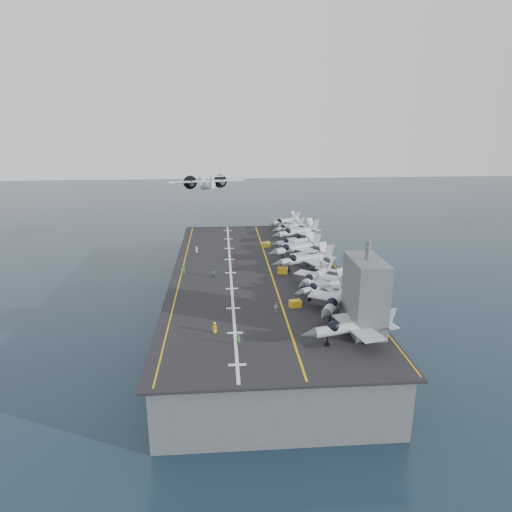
{
  "coord_description": "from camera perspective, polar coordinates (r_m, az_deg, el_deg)",
  "views": [
    {
      "loc": [
        -7.68,
        -96.87,
        43.61
      ],
      "look_at": [
        0.0,
        4.0,
        13.0
      ],
      "focal_mm": 32.0,
      "sensor_mm": 36.0,
      "label": 1
    }
  ],
  "objects": [
    {
      "name": "hull",
      "position": [
        104.57,
        0.17,
        -4.83
      ],
      "size": [
        36.0,
        90.0,
        10.0
      ],
      "primitive_type": "cube",
      "color": "#56595E",
      "rests_on": "ground"
    },
    {
      "name": "crew_5",
      "position": [
        118.33,
        -7.45,
        0.79
      ],
      "size": [
        1.14,
        1.0,
        1.59
      ],
      "primitive_type": "imported",
      "color": "silver",
      "rests_on": "flight_deck"
    },
    {
      "name": "tow_cart_a",
      "position": [
        84.38,
        4.93,
        -5.94
      ],
      "size": [
        2.31,
        1.69,
        1.27
      ],
      "primitive_type": null,
      "color": "gold",
      "rests_on": "flight_deck"
    },
    {
      "name": "landing_centerline",
      "position": [
        102.41,
        -3.18,
        -2.1
      ],
      "size": [
        0.5,
        90.0,
        0.02
      ],
      "primitive_type": "cube",
      "color": "silver",
      "rests_on": "flight_deck"
    },
    {
      "name": "deck_edge_port",
      "position": [
        102.82,
        -9.32,
        -2.23
      ],
      "size": [
        0.25,
        90.0,
        0.02
      ],
      "primitive_type": "cube",
      "color": "gold",
      "rests_on": "flight_deck"
    },
    {
      "name": "crew_6",
      "position": [
        70.56,
        -2.24,
        -10.41
      ],
      "size": [
        1.21,
        0.9,
        1.84
      ],
      "primitive_type": "imported",
      "color": "#257F38",
      "rests_on": "flight_deck"
    },
    {
      "name": "fighter_jet_9",
      "position": [
        144.65,
        3.69,
        4.43
      ],
      "size": [
        15.37,
        14.67,
        4.46
      ],
      "primitive_type": null,
      "color": "#969FA7",
      "rests_on": "flight_deck"
    },
    {
      "name": "fighter_jet_0",
      "position": [
        72.25,
        12.01,
        -8.56
      ],
      "size": [
        17.52,
        13.85,
        5.35
      ],
      "primitive_type": null,
      "color": "gray",
      "rests_on": "flight_deck"
    },
    {
      "name": "crew_7",
      "position": [
        82.24,
        2.53,
        -6.34
      ],
      "size": [
        0.83,
        1.13,
        1.74
      ],
      "primitive_type": "imported",
      "color": "silver",
      "rests_on": "flight_deck"
    },
    {
      "name": "crew_0",
      "position": [
        74.54,
        -5.21,
        -8.9
      ],
      "size": [
        1.29,
        1.03,
        1.87
      ],
      "primitive_type": "imported",
      "color": "gold",
      "rests_on": "flight_deck"
    },
    {
      "name": "deck_edge_stbd",
      "position": [
        105.69,
        10.22,
        -1.74
      ],
      "size": [
        0.25,
        90.0,
        0.02
      ],
      "primitive_type": "cube",
      "color": "gold",
      "rests_on": "flight_deck"
    },
    {
      "name": "tow_cart_c",
      "position": [
        122.64,
        1.26,
        1.43
      ],
      "size": [
        2.48,
        1.98,
        1.3
      ],
      "primitive_type": null,
      "color": "gold",
      "rests_on": "flight_deck"
    },
    {
      "name": "crew_3",
      "position": [
        102.73,
        -9.03,
        -1.71
      ],
      "size": [
        0.87,
        1.18,
        1.81
      ],
      "primitive_type": "imported",
      "color": "#207E25",
      "rests_on": "flight_deck"
    },
    {
      "name": "transport_plane",
      "position": [
        150.79,
        -6.15,
        8.74
      ],
      "size": [
        27.73,
        21.75,
        5.83
      ],
      "primitive_type": null,
      "color": "silver"
    },
    {
      "name": "fighter_jet_1",
      "position": [
        81.94,
        10.22,
        -5.22
      ],
      "size": [
        17.58,
        19.49,
        5.64
      ],
      "primitive_type": null,
      "color": "gray",
      "rests_on": "flight_deck"
    },
    {
      "name": "island_superstructure",
      "position": [
        75.15,
        13.52,
        -3.66
      ],
      "size": [
        5.0,
        10.0,
        15.0
      ],
      "primitive_type": null,
      "color": "#56595E",
      "rests_on": "flight_deck"
    },
    {
      "name": "fighter_jet_7",
      "position": [
        129.1,
        5.18,
        3.13
      ],
      "size": [
        19.11,
        17.23,
        5.53
      ],
      "primitive_type": null,
      "color": "gray",
      "rests_on": "flight_deck"
    },
    {
      "name": "tow_cart_b",
      "position": [
        101.86,
        3.35,
        -1.83
      ],
      "size": [
        2.44,
        1.82,
        1.33
      ],
      "primitive_type": null,
      "color": "gold",
      "rests_on": "flight_deck"
    },
    {
      "name": "fighter_jet_4",
      "position": [
        104.2,
        6.22,
        -0.27
      ],
      "size": [
        18.63,
        15.91,
        5.47
      ],
      "primitive_type": null,
      "color": "#A0A8B2",
      "rests_on": "flight_deck"
    },
    {
      "name": "crew_4",
      "position": [
        110.06,
        -2.6,
        -0.31
      ],
      "size": [
        0.71,
        1.0,
        1.59
      ],
      "primitive_type": "imported",
      "color": "red",
      "rests_on": "flight_deck"
    },
    {
      "name": "fighter_jet_3",
      "position": [
        94.0,
        7.48,
        -2.43
      ],
      "size": [
        15.82,
        16.79,
        4.86
      ],
      "primitive_type": null,
      "color": "#A0A9B0",
      "rests_on": "flight_deck"
    },
    {
      "name": "ground",
      "position": [
        106.51,
        0.16,
        -7.33
      ],
      "size": [
        500.0,
        500.0,
        0.0
      ],
      "primitive_type": "plane",
      "color": "#142135",
      "rests_on": "ground"
    },
    {
      "name": "foul_line",
      "position": [
        102.96,
        1.84,
        -1.98
      ],
      "size": [
        0.35,
        90.0,
        0.02
      ],
      "primitive_type": "cube",
      "color": "gold",
      "rests_on": "flight_deck"
    },
    {
      "name": "flight_deck",
      "position": [
        102.76,
        0.17,
        -2.14
      ],
      "size": [
        38.0,
        92.0,
        0.4
      ],
      "primitive_type": "cube",
      "color": "black",
      "rests_on": "hull"
    },
    {
      "name": "crew_2",
      "position": [
        99.93,
        -5.31,
        -2.08
      ],
      "size": [
        1.36,
        1.3,
        1.9
      ],
      "primitive_type": "imported",
      "color": "#2A8032",
      "rests_on": "flight_deck"
    },
    {
      "name": "fighter_jet_8",
      "position": [
        136.69,
        4.17,
        3.69
      ],
      "size": [
        15.37,
        14.67,
        4.46
      ],
      "primitive_type": null,
      "color": "#969FA7",
      "rests_on": "flight_deck"
    },
    {
      "name": "fighter_jet_6",
      "position": [
        120.33,
        4.92,
        1.86
      ],
      "size": [
        15.13,
        12.61,
        4.49
      ],
      "primitive_type": null,
      "color": "gray",
      "rests_on": "flight_deck"
    },
    {
      "name": "fighter_jet_2",
      "position": [
        88.87,
        8.63,
        -3.71
      ],
      "size": [
        15.98,
        14.13,
        4.64
      ],
      "primitive_type": null,
      "color": "gray",
      "rests_on": "flight_deck"
    },
    {
      "name": "fighter_jet_5",
      "position": [
        112.93,
        5.1,
        1.1
      ],
      "size": [
        18.81,
        17.05,
        5.44
      ],
      "primitive_type": null,
      "color": "#9BA3AB",
      "rests_on": "flight_deck"
    }
  ]
}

